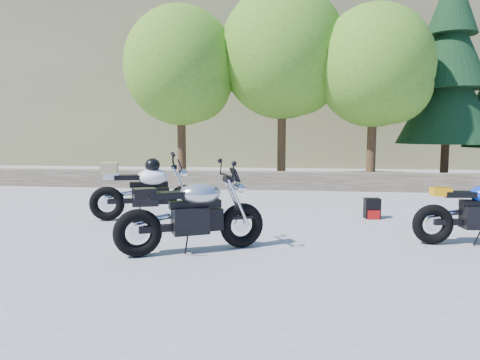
# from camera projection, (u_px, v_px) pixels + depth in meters

# --- Properties ---
(ground) EXTENTS (90.00, 90.00, 0.00)m
(ground) POSITION_uv_depth(u_px,v_px,m) (220.00, 232.00, 6.94)
(ground) COLOR gray
(ground) RESTS_ON ground
(stone_wall) EXTENTS (22.00, 0.55, 0.50)m
(stone_wall) POSITION_uv_depth(u_px,v_px,m) (252.00, 180.00, 12.34)
(stone_wall) COLOR #463D2F
(stone_wall) RESTS_ON ground
(hillside) EXTENTS (80.00, 30.00, 15.00)m
(hillside) POSITION_uv_depth(u_px,v_px,m) (317.00, 57.00, 33.40)
(hillside) COLOR #67653F
(hillside) RESTS_ON ground
(tree_decid_left) EXTENTS (3.67, 3.67, 5.62)m
(tree_decid_left) POSITION_uv_depth(u_px,v_px,m) (183.00, 70.00, 13.87)
(tree_decid_left) COLOR #382314
(tree_decid_left) RESTS_ON ground
(tree_decid_mid) EXTENTS (4.08, 4.08, 6.24)m
(tree_decid_mid) POSITION_uv_depth(u_px,v_px,m) (286.00, 58.00, 13.83)
(tree_decid_mid) COLOR #382314
(tree_decid_mid) RESTS_ON ground
(tree_decid_right) EXTENTS (3.54, 3.54, 5.41)m
(tree_decid_right) POSITION_uv_depth(u_px,v_px,m) (378.00, 70.00, 12.96)
(tree_decid_right) COLOR #382314
(tree_decid_right) RESTS_ON ground
(conifer_near) EXTENTS (3.17, 3.17, 7.06)m
(conifer_near) POSITION_uv_depth(u_px,v_px,m) (449.00, 69.00, 13.90)
(conifer_near) COLOR #382314
(conifer_near) RESTS_ON ground
(silver_bike) EXTENTS (1.92, 1.05, 1.04)m
(silver_bike) POSITION_uv_depth(u_px,v_px,m) (193.00, 215.00, 5.75)
(silver_bike) COLOR black
(silver_bike) RESTS_ON ground
(white_bike) EXTENTS (2.02, 0.86, 1.14)m
(white_bike) POSITION_uv_depth(u_px,v_px,m) (146.00, 189.00, 7.94)
(white_bike) COLOR black
(white_bike) RESTS_ON ground
(backpack) EXTENTS (0.30, 0.27, 0.38)m
(backpack) POSITION_uv_depth(u_px,v_px,m) (372.00, 209.00, 8.06)
(backpack) COLOR black
(backpack) RESTS_ON ground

